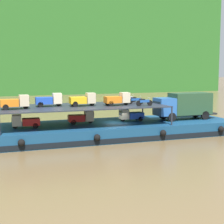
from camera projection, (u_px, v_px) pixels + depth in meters
The scene contains 15 objects.
ground_plane at pixel (116, 136), 40.19m from camera, with size 400.00×400.00×0.00m, color brown.
hillside_far_bank at pixel (28, 33), 109.01m from camera, with size 116.80×30.64×31.94m.
cargo_barge at pixel (116, 129), 40.08m from camera, with size 26.79×8.84×1.50m.
covered_lorry at pixel (184, 105), 42.30m from camera, with size 7.88×2.39×3.10m.
cargo_rack at pixel (83, 106), 38.49m from camera, with size 17.59×7.52×2.00m.
mini_truck_lower_stern at pixel (25, 121), 36.19m from camera, with size 2.80×1.30×1.38m.
mini_truck_lower_aft at pixel (81, 117), 39.09m from camera, with size 2.79×1.29×1.38m.
mini_truck_lower_mid at pixel (131, 115), 41.02m from camera, with size 2.74×1.20×1.38m.
mini_truck_upper_stern at pixel (15, 102), 35.40m from camera, with size 2.75×1.22×1.38m.
mini_truck_upper_mid at pixel (49, 100), 37.88m from camera, with size 2.78×1.26×1.38m.
mini_truck_upper_fore at pixel (83, 100), 38.28m from camera, with size 2.76×1.23×1.38m.
mini_truck_upper_bow at pixel (118, 99), 38.96m from camera, with size 2.76×1.23×1.38m.
motorcycle_upper_port at pixel (144, 102), 38.39m from camera, with size 1.90×0.55×0.87m.
motorcycle_upper_centre at pixel (136, 100), 40.49m from camera, with size 1.90×0.55×0.87m.
motorcycle_upper_stbd at pixel (128, 98), 42.61m from camera, with size 1.90×0.55×0.87m.
Camera 1 is at (-13.81, -37.07, 7.58)m, focal length 57.88 mm.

